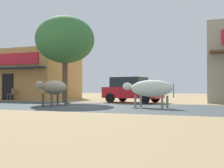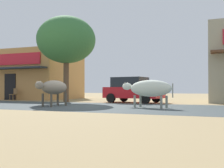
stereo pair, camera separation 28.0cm
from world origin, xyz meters
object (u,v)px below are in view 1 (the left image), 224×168
at_px(cow_near_brown, 54,88).
at_px(parked_hatchback_car, 132,90).
at_px(cow_far_dark, 150,89).
at_px(roadside_tree, 65,40).
at_px(cafe_chair_near_tree, 12,94).

bearing_deg(cow_near_brown, parked_hatchback_car, 64.03).
distance_m(parked_hatchback_car, cow_near_brown, 5.77).
distance_m(parked_hatchback_car, cow_far_dark, 4.85).
relative_size(roadside_tree, cow_far_dark, 2.10).
relative_size(cow_near_brown, cow_far_dark, 0.96).
bearing_deg(roadside_tree, cow_far_dark, -27.91).
bearing_deg(cafe_chair_near_tree, roadside_tree, -9.34).
distance_m(roadside_tree, cow_far_dark, 8.26).
xyz_separation_m(roadside_tree, parked_hatchback_car, (4.49, 0.78, -3.38)).
distance_m(roadside_tree, parked_hatchback_car, 5.67).
relative_size(parked_hatchback_car, cow_near_brown, 1.47).
distance_m(roadside_tree, cow_near_brown, 5.83).
height_order(parked_hatchback_car, cafe_chair_near_tree, parked_hatchback_car).
bearing_deg(cafe_chair_near_tree, cow_near_brown, -36.27).
height_order(parked_hatchback_car, cow_near_brown, parked_hatchback_car).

